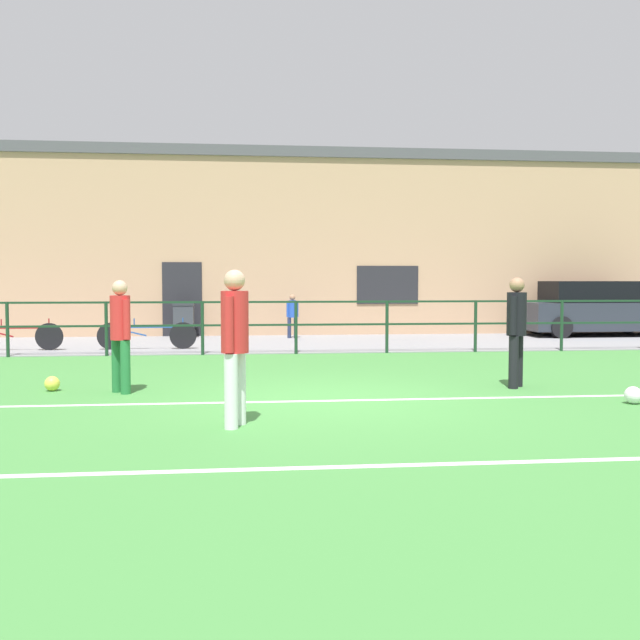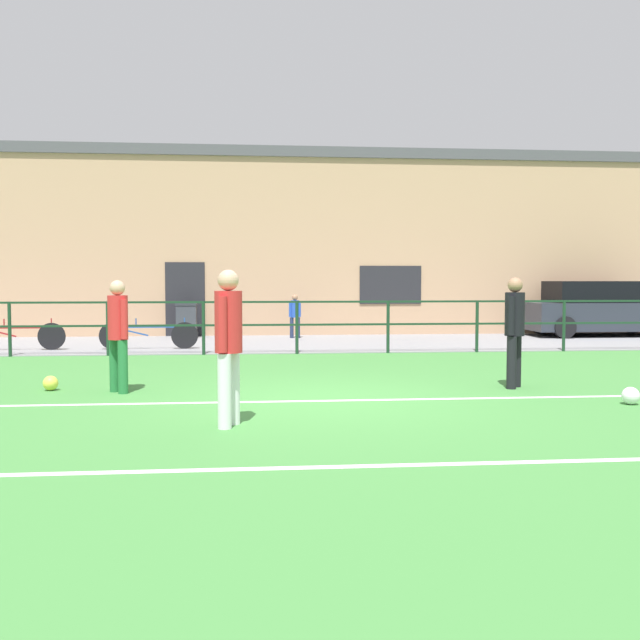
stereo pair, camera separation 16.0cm
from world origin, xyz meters
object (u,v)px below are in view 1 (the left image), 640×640
(player_goalkeeper, at_px, (516,325))
(soccer_ball_spare, at_px, (633,395))
(soccer_ball_match, at_px, (52,384))
(bicycle_parked_0, at_px, (147,335))
(player_striker, at_px, (120,329))
(spectator_child, at_px, (292,313))
(bicycle_parked_1, at_px, (14,336))
(parked_car_red, at_px, (595,310))
(trash_bin_0, at_px, (184,320))
(player_winger, at_px, (235,338))

(player_goalkeeper, distance_m, soccer_ball_spare, 1.98)
(soccer_ball_match, height_order, soccer_ball_spare, soccer_ball_spare)
(soccer_ball_match, relative_size, bicycle_parked_0, 0.10)
(player_striker, relative_size, spectator_child, 1.34)
(player_striker, bearing_deg, player_goalkeeper, 49.33)
(player_goalkeeper, xyz_separation_m, bicycle_parked_1, (-9.15, 6.37, -0.59))
(player_goalkeeper, bearing_deg, bicycle_parked_1, 92.50)
(soccer_ball_match, bearing_deg, player_goalkeeper, -3.19)
(soccer_ball_match, xyz_separation_m, parked_car_red, (12.68, 8.78, 0.65))
(player_goalkeeper, height_order, trash_bin_0, player_goalkeeper)
(bicycle_parked_1, bearing_deg, spectator_child, 23.38)
(bicycle_parked_0, distance_m, bicycle_parked_1, 2.92)
(spectator_child, distance_m, bicycle_parked_0, 4.50)
(player_winger, bearing_deg, trash_bin_0, -153.08)
(player_goalkeeper, relative_size, spectator_child, 1.38)
(player_goalkeeper, bearing_deg, soccer_ball_spare, -109.80)
(player_winger, distance_m, bicycle_parked_0, 9.06)
(soccer_ball_spare, height_order, bicycle_parked_0, bicycle_parked_0)
(soccer_ball_match, xyz_separation_m, bicycle_parked_1, (-2.38, 6.00, 0.23))
(spectator_child, bearing_deg, soccer_ball_spare, 112.04)
(soccer_ball_spare, bearing_deg, soccer_ball_match, 166.26)
(player_goalkeeper, xyz_separation_m, soccer_ball_spare, (0.98, -1.52, -0.82))
(parked_car_red, xyz_separation_m, bicycle_parked_1, (-15.07, -2.78, -0.41))
(soccer_ball_spare, bearing_deg, bicycle_parked_1, 142.10)
(player_winger, distance_m, parked_car_red, 15.31)
(trash_bin_0, bearing_deg, soccer_ball_match, -96.89)
(soccer_ball_match, bearing_deg, bicycle_parked_0, 84.86)
(player_striker, xyz_separation_m, parked_car_red, (11.66, 9.07, -0.15))
(spectator_child, height_order, trash_bin_0, spectator_child)
(parked_car_red, relative_size, trash_bin_0, 4.32)
(soccer_ball_spare, xyz_separation_m, bicycle_parked_0, (-7.21, 7.89, 0.23))
(player_striker, relative_size, player_winger, 0.93)
(player_striker, bearing_deg, parked_car_red, 88.06)
(soccer_ball_spare, bearing_deg, spectator_child, 109.07)
(parked_car_red, distance_m, bicycle_parked_0, 12.47)
(parked_car_red, xyz_separation_m, trash_bin_0, (-11.57, 0.40, -0.25))
(bicycle_parked_0, relative_size, trash_bin_0, 2.32)
(bicycle_parked_0, height_order, trash_bin_0, trash_bin_0)
(soccer_ball_match, relative_size, bicycle_parked_1, 0.10)
(player_striker, relative_size, soccer_ball_spare, 7.05)
(soccer_ball_spare, distance_m, bicycle_parked_1, 12.85)
(soccer_ball_match, relative_size, trash_bin_0, 0.22)
(spectator_child, bearing_deg, soccer_ball_match, 68.16)
(player_winger, distance_m, spectator_child, 11.66)
(player_striker, xyz_separation_m, soccer_ball_spare, (6.73, -1.60, -0.79))
(player_striker, height_order, parked_car_red, player_striker)
(player_striker, bearing_deg, bicycle_parked_1, 168.64)
(player_goalkeeper, xyz_separation_m, parked_car_red, (5.91, 9.16, -0.18))
(player_striker, bearing_deg, soccer_ball_match, -145.68)
(trash_bin_0, bearing_deg, player_striker, -90.53)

